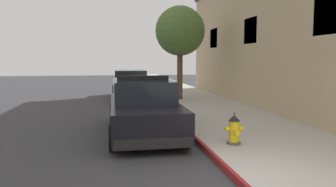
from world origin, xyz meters
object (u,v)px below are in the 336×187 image
(parked_car_silver_ahead, at_px, (130,85))
(fire_hydrant, at_px, (234,130))
(street_tree, at_px, (180,31))
(police_cruiser, at_px, (143,108))

(parked_car_silver_ahead, xyz_separation_m, fire_hydrant, (1.88, -10.78, -0.24))
(parked_car_silver_ahead, bearing_deg, street_tree, -39.71)
(police_cruiser, distance_m, fire_hydrant, 2.90)
(fire_hydrant, bearing_deg, police_cruiser, 132.57)
(police_cruiser, relative_size, fire_hydrant, 6.37)
(parked_car_silver_ahead, height_order, fire_hydrant, parked_car_silver_ahead)
(police_cruiser, bearing_deg, parked_car_silver_ahead, 89.49)
(parked_car_silver_ahead, relative_size, street_tree, 1.04)
(police_cruiser, height_order, fire_hydrant, police_cruiser)
(parked_car_silver_ahead, bearing_deg, police_cruiser, -90.51)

